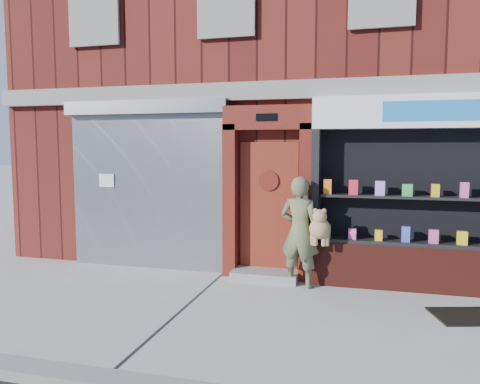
% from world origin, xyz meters
% --- Properties ---
extents(ground, '(80.00, 80.00, 0.00)m').
position_xyz_m(ground, '(0.00, 0.00, 0.00)').
color(ground, '#9E9E99').
rests_on(ground, ground).
extents(building, '(12.00, 8.16, 8.00)m').
position_xyz_m(building, '(-0.00, 5.99, 4.00)').
color(building, '#4E1611').
rests_on(building, ground).
extents(shutter_bay, '(3.10, 0.30, 3.04)m').
position_xyz_m(shutter_bay, '(-3.00, 1.93, 1.72)').
color(shutter_bay, gray).
rests_on(shutter_bay, ground).
extents(red_door_bay, '(1.52, 0.58, 2.90)m').
position_xyz_m(red_door_bay, '(-0.75, 1.86, 1.46)').
color(red_door_bay, '#51140D').
rests_on(red_door_bay, ground).
extents(pharmacy_bay, '(3.50, 0.41, 3.00)m').
position_xyz_m(pharmacy_bay, '(1.75, 1.81, 1.37)').
color(pharmacy_bay, '#541B13').
rests_on(pharmacy_bay, ground).
extents(woman, '(0.85, 0.56, 1.76)m').
position_xyz_m(woman, '(-0.12, 1.48, 0.89)').
color(woman, '#5C6140').
rests_on(woman, ground).
extents(doormat, '(1.10, 0.90, 0.02)m').
position_xyz_m(doormat, '(2.21, 0.72, 0.01)').
color(doormat, black).
rests_on(doormat, ground).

